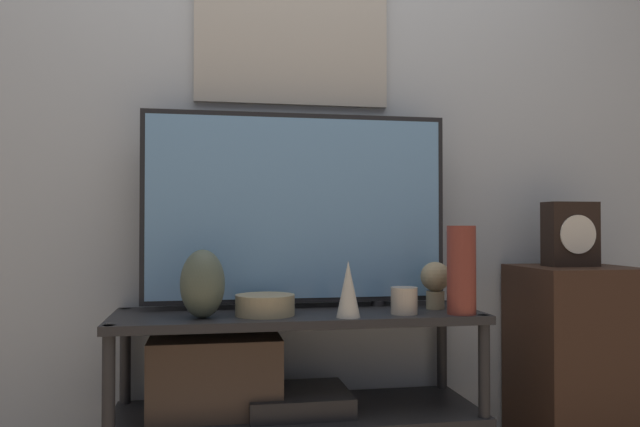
# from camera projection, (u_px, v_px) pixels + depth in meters

# --- Properties ---
(wall_back) EXTENTS (6.40, 0.08, 2.70)m
(wall_back) POSITION_uv_depth(u_px,v_px,m) (290.00, 110.00, 2.51)
(wall_back) COLOR #B2BCC6
(wall_back) RESTS_ON ground_plane
(media_console) EXTENTS (1.29, 0.45, 0.59)m
(media_console) POSITION_uv_depth(u_px,v_px,m) (266.00, 374.00, 2.20)
(media_console) COLOR #232326
(media_console) RESTS_ON ground_plane
(television) EXTENTS (1.14, 0.05, 0.73)m
(television) POSITION_uv_depth(u_px,v_px,m) (297.00, 208.00, 2.33)
(television) COLOR black
(television) RESTS_ON media_console
(vase_slim_bronze) EXTENTS (0.08, 0.08, 0.19)m
(vase_slim_bronze) POSITION_uv_depth(u_px,v_px,m) (348.00, 289.00, 2.09)
(vase_slim_bronze) COLOR beige
(vase_slim_bronze) RESTS_ON media_console
(vase_wide_bowl) EXTENTS (0.20, 0.20, 0.07)m
(vase_wide_bowl) POSITION_uv_depth(u_px,v_px,m) (265.00, 305.00, 2.14)
(vase_wide_bowl) COLOR tan
(vase_wide_bowl) RESTS_ON media_console
(vase_urn_stoneware) EXTENTS (0.15, 0.13, 0.23)m
(vase_urn_stoneware) POSITION_uv_depth(u_px,v_px,m) (203.00, 284.00, 2.07)
(vase_urn_stoneware) COLOR #4C5647
(vase_urn_stoneware) RESTS_ON media_console
(vase_tall_ceramic) EXTENTS (0.10, 0.10, 0.31)m
(vase_tall_ceramic) POSITION_uv_depth(u_px,v_px,m) (461.00, 270.00, 2.16)
(vase_tall_ceramic) COLOR brown
(vase_tall_ceramic) RESTS_ON media_console
(candle_jar) EXTENTS (0.09, 0.09, 0.09)m
(candle_jar) POSITION_uv_depth(u_px,v_px,m) (404.00, 301.00, 2.17)
(candle_jar) COLOR #C1B29E
(candle_jar) RESTS_ON media_console
(decorative_bust) EXTENTS (0.11, 0.11, 0.17)m
(decorative_bust) POSITION_uv_depth(u_px,v_px,m) (435.00, 281.00, 2.30)
(decorative_bust) COLOR tan
(decorative_bust) RESTS_ON media_console
(side_table) EXTENTS (0.42, 0.40, 0.73)m
(side_table) POSITION_uv_depth(u_px,v_px,m) (576.00, 360.00, 2.44)
(side_table) COLOR #382319
(side_table) RESTS_ON ground_plane
(mantel_clock) EXTENTS (0.20, 0.11, 0.25)m
(mantel_clock) POSITION_uv_depth(u_px,v_px,m) (570.00, 234.00, 2.45)
(mantel_clock) COLOR black
(mantel_clock) RESTS_ON side_table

